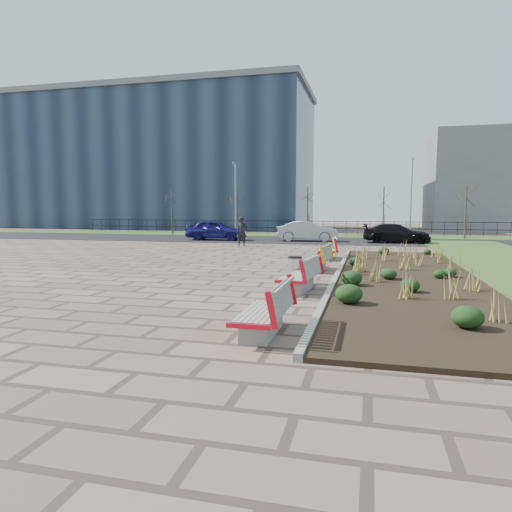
% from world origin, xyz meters
% --- Properties ---
extents(ground, '(120.00, 120.00, 0.00)m').
position_xyz_m(ground, '(0.00, 0.00, 0.00)').
color(ground, '#796253').
rests_on(ground, ground).
extents(planting_bed, '(4.50, 18.00, 0.10)m').
position_xyz_m(planting_bed, '(6.25, 5.00, 0.05)').
color(planting_bed, black).
rests_on(planting_bed, ground).
extents(planting_curb, '(0.16, 18.00, 0.15)m').
position_xyz_m(planting_curb, '(3.92, 5.00, 0.07)').
color(planting_curb, gray).
rests_on(planting_curb, ground).
extents(grass_verge_far, '(80.00, 5.00, 0.04)m').
position_xyz_m(grass_verge_far, '(0.00, 28.00, 0.02)').
color(grass_verge_far, '#33511E').
rests_on(grass_verge_far, ground).
extents(road, '(80.00, 7.00, 0.02)m').
position_xyz_m(road, '(0.00, 22.00, 0.01)').
color(road, black).
rests_on(road, ground).
extents(bench_a, '(0.90, 2.10, 1.00)m').
position_xyz_m(bench_a, '(3.00, -2.56, 0.50)').
color(bench_a, red).
rests_on(bench_a, ground).
extents(bench_b, '(1.15, 2.19, 1.00)m').
position_xyz_m(bench_b, '(3.00, 2.12, 0.50)').
color(bench_b, red).
rests_on(bench_b, ground).
extents(bench_c, '(1.04, 2.16, 1.00)m').
position_xyz_m(bench_c, '(3.00, 6.60, 0.50)').
color(bench_c, '#D5B70B').
rests_on(bench_c, ground).
extents(bench_d, '(1.16, 2.20, 1.00)m').
position_xyz_m(bench_d, '(3.00, 10.65, 0.50)').
color(bench_d, red).
rests_on(bench_d, ground).
extents(litter_bin, '(0.45, 0.45, 0.84)m').
position_xyz_m(litter_bin, '(2.68, 3.47, 0.42)').
color(litter_bin, '#B2B2B7').
rests_on(litter_bin, ground).
extents(pedestrian, '(0.74, 0.57, 1.82)m').
position_xyz_m(pedestrian, '(-2.72, 16.27, 0.91)').
color(pedestrian, black).
rests_on(pedestrian, ground).
extents(car_blue, '(4.40, 1.87, 1.48)m').
position_xyz_m(car_blue, '(-6.00, 20.88, 0.76)').
color(car_blue, navy).
rests_on(car_blue, road).
extents(car_silver, '(4.41, 1.84, 1.42)m').
position_xyz_m(car_silver, '(0.69, 21.47, 0.73)').
color(car_silver, '#9DA1A4').
rests_on(car_silver, road).
extents(car_black, '(4.45, 1.81, 1.29)m').
position_xyz_m(car_black, '(6.74, 21.34, 0.67)').
color(car_black, black).
rests_on(car_black, road).
extents(tree_a, '(1.40, 1.40, 4.00)m').
position_xyz_m(tree_a, '(-12.00, 26.50, 2.04)').
color(tree_a, '#4C3D2D').
rests_on(tree_a, grass_verge_far).
extents(tree_b, '(1.40, 1.40, 4.00)m').
position_xyz_m(tree_b, '(-6.00, 26.50, 2.04)').
color(tree_b, '#4C3D2D').
rests_on(tree_b, grass_verge_far).
extents(tree_c, '(1.40, 1.40, 4.00)m').
position_xyz_m(tree_c, '(0.00, 26.50, 2.04)').
color(tree_c, '#4C3D2D').
rests_on(tree_c, grass_verge_far).
extents(tree_d, '(1.40, 1.40, 4.00)m').
position_xyz_m(tree_d, '(6.00, 26.50, 2.04)').
color(tree_d, '#4C3D2D').
rests_on(tree_d, grass_verge_far).
extents(tree_e, '(1.40, 1.40, 4.00)m').
position_xyz_m(tree_e, '(12.00, 26.50, 2.04)').
color(tree_e, '#4C3D2D').
rests_on(tree_e, grass_verge_far).
extents(lamp_west, '(0.24, 0.60, 6.00)m').
position_xyz_m(lamp_west, '(-6.00, 26.00, 3.04)').
color(lamp_west, gray).
rests_on(lamp_west, grass_verge_far).
extents(lamp_east, '(0.24, 0.60, 6.00)m').
position_xyz_m(lamp_east, '(8.00, 26.00, 3.04)').
color(lamp_east, gray).
rests_on(lamp_east, grass_verge_far).
extents(railing_fence, '(44.00, 0.10, 1.20)m').
position_xyz_m(railing_fence, '(0.00, 29.50, 0.64)').
color(railing_fence, black).
rests_on(railing_fence, grass_verge_far).
extents(building_glass, '(40.00, 14.00, 15.00)m').
position_xyz_m(building_glass, '(-22.00, 40.00, 7.50)').
color(building_glass, '#192338').
rests_on(building_glass, ground).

